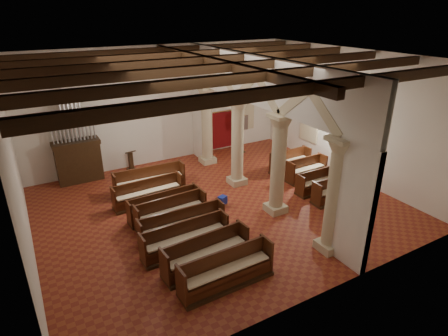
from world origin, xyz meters
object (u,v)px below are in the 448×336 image
processional_banner (243,139)px  aisle_pew_0 (334,194)px  nave_pew_0 (227,275)px  lectern (131,162)px  pipe_organ (77,154)px

processional_banner → aisle_pew_0: bearing=-76.0°
nave_pew_0 → lectern: bearing=88.3°
pipe_organ → lectern: (2.45, -0.01, -0.92)m
processional_banner → aisle_pew_0: size_ratio=1.18×
lectern → processional_banner: bearing=-15.1°
aisle_pew_0 → processional_banner: bearing=93.9°
aisle_pew_0 → lectern: bearing=133.3°
lectern → nave_pew_0: size_ratio=0.37×
aisle_pew_0 → nave_pew_0: bearing=-158.4°
processional_banner → aisle_pew_0: processional_banner is taller
pipe_organ → nave_pew_0: 10.15m
pipe_organ → lectern: size_ratio=4.01×
pipe_organ → processional_banner: bearing=-4.0°
aisle_pew_0 → pipe_organ: bearing=142.4°
pipe_organ → aisle_pew_0: bearing=-40.1°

